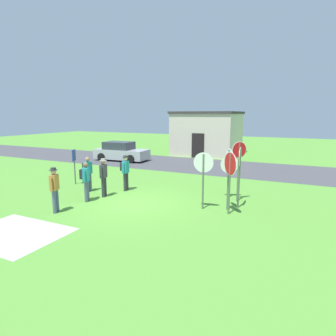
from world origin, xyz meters
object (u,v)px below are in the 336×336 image
(stop_sign_tallest, at_px, (229,169))
(person_in_blue, at_px, (125,170))
(stop_sign_nearest, at_px, (230,171))
(stop_sign_far_back, at_px, (240,167))
(info_panel_leftmost, at_px, (74,160))
(person_holding_notes, at_px, (55,187))
(stop_sign_low_front, at_px, (239,161))
(person_in_teal, at_px, (104,175))
(stop_sign_leaning_left, at_px, (229,169))
(person_on_left, at_px, (86,179))
(stop_sign_rear_right, at_px, (203,171))
(parked_car_on_street, at_px, (121,152))
(person_in_dark_shirt, at_px, (88,172))

(stop_sign_tallest, relative_size, person_in_blue, 1.09)
(stop_sign_nearest, height_order, person_in_blue, stop_sign_nearest)
(stop_sign_far_back, bearing_deg, info_panel_leftmost, 178.44)
(person_holding_notes, bearing_deg, stop_sign_far_back, 30.26)
(stop_sign_low_front, distance_m, person_in_teal, 5.96)
(stop_sign_low_front, xyz_separation_m, person_in_teal, (-5.60, -1.89, -0.75))
(stop_sign_leaning_left, distance_m, person_holding_notes, 6.62)
(stop_sign_leaning_left, height_order, stop_sign_nearest, stop_sign_leaning_left)
(stop_sign_tallest, bearing_deg, person_on_left, -149.22)
(stop_sign_rear_right, distance_m, stop_sign_far_back, 1.45)
(stop_sign_leaning_left, relative_size, stop_sign_low_front, 0.94)
(stop_sign_low_front, height_order, person_holding_notes, stop_sign_low_front)
(stop_sign_nearest, height_order, stop_sign_rear_right, stop_sign_nearest)
(stop_sign_rear_right, height_order, person_in_teal, stop_sign_rear_right)
(stop_sign_low_front, height_order, person_in_teal, stop_sign_low_front)
(stop_sign_rear_right, bearing_deg, stop_sign_tallest, 75.13)
(stop_sign_tallest, distance_m, stop_sign_low_front, 0.76)
(stop_sign_low_front, height_order, stop_sign_far_back, stop_sign_low_front)
(person_holding_notes, bearing_deg, stop_sign_nearest, 23.99)
(person_on_left, xyz_separation_m, person_holding_notes, (-0.06, -1.63, 0.00))
(stop_sign_low_front, relative_size, person_in_teal, 1.48)
(parked_car_on_street, distance_m, person_in_blue, 9.60)
(person_on_left, xyz_separation_m, info_panel_leftmost, (-2.67, 2.18, 0.30))
(stop_sign_rear_right, bearing_deg, parked_car_on_street, 138.51)
(stop_sign_leaning_left, relative_size, person_in_dark_shirt, 1.43)
(stop_sign_leaning_left, distance_m, stop_sign_nearest, 0.50)
(stop_sign_rear_right, relative_size, person_on_left, 1.33)
(person_on_left, distance_m, person_in_dark_shirt, 1.62)
(info_panel_leftmost, bearing_deg, stop_sign_leaning_left, -4.63)
(stop_sign_leaning_left, distance_m, person_in_dark_shirt, 6.77)
(stop_sign_low_front, distance_m, person_in_blue, 5.41)
(stop_sign_far_back, distance_m, info_panel_leftmost, 8.73)
(stop_sign_low_front, height_order, info_panel_leftmost, stop_sign_low_front)
(parked_car_on_street, height_order, stop_sign_tallest, stop_sign_tallest)
(person_in_teal, xyz_separation_m, person_in_dark_shirt, (-1.22, 0.36, -0.00))
(stop_sign_tallest, bearing_deg, info_panel_leftmost, -172.79)
(person_holding_notes, relative_size, person_in_dark_shirt, 1.03)
(stop_sign_rear_right, xyz_separation_m, person_on_left, (-4.82, -1.19, -0.56))
(stop_sign_tallest, distance_m, stop_sign_nearest, 2.26)
(parked_car_on_street, bearing_deg, stop_sign_tallest, -32.96)
(stop_sign_far_back, bearing_deg, stop_sign_tallest, 119.07)
(person_in_blue, bearing_deg, person_in_dark_shirt, -147.36)
(parked_car_on_street, xyz_separation_m, person_in_dark_shirt, (4.14, -8.72, 0.29))
(stop_sign_leaning_left, xyz_separation_m, person_in_blue, (-5.23, 0.74, -0.61))
(person_in_teal, bearing_deg, stop_sign_far_back, 9.94)
(stop_sign_leaning_left, bearing_deg, person_on_left, -165.40)
(stop_sign_nearest, xyz_separation_m, person_on_left, (-5.90, -1.02, -0.65))
(person_on_left, height_order, info_panel_leftmost, info_panel_leftmost)
(person_on_left, relative_size, info_panel_leftmost, 0.91)
(person_in_teal, bearing_deg, person_in_blue, 78.20)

